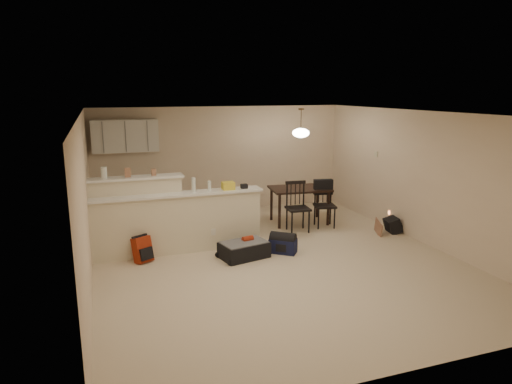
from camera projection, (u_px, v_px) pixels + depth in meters
name	position (u px, v px, depth m)	size (l,w,h in m)	color
room	(275.00, 189.00, 7.67)	(7.00, 7.02, 2.50)	beige
breakfast_bar	(163.00, 219.00, 8.15)	(3.08, 0.58, 1.39)	beige
upper_cabinets	(125.00, 136.00, 9.88)	(1.40, 0.34, 0.70)	white
kitchen_counter	(139.00, 201.00, 10.14)	(1.80, 0.60, 0.90)	white
thermostat	(376.00, 154.00, 10.00)	(0.02, 0.12, 0.12)	beige
jar	(104.00, 173.00, 7.78)	(0.10, 0.10, 0.20)	silver
cereal_box	(128.00, 173.00, 7.91)	(0.10, 0.07, 0.16)	#A57155
small_box	(154.00, 172.00, 8.06)	(0.08, 0.06, 0.12)	#A57155
bottle_a	(194.00, 185.00, 8.12)	(0.07, 0.07, 0.26)	silver
bottle_b	(210.00, 186.00, 8.22)	(0.06, 0.06, 0.18)	silver
bag_lump	(228.00, 186.00, 8.33)	(0.22, 0.18, 0.14)	#A57155
pouch	(244.00, 186.00, 8.44)	(0.12, 0.10, 0.08)	#A57155
dining_table	(300.00, 192.00, 9.96)	(1.34, 0.97, 0.79)	black
pendant_lamp	(301.00, 132.00, 9.68)	(0.36, 0.36, 0.62)	brown
dining_chair_near	(298.00, 207.00, 9.37)	(0.45, 0.43, 1.03)	black
dining_chair_far	(325.00, 205.00, 9.70)	(0.43, 0.41, 0.98)	black
suitcase	(244.00, 250.00, 7.97)	(0.80, 0.52, 0.27)	black
red_backpack	(142.00, 250.00, 7.75)	(0.29, 0.18, 0.43)	#9E2811
navy_duffel	(283.00, 246.00, 8.20)	(0.48, 0.26, 0.26)	#12173A
black_daypack	(393.00, 225.00, 9.38)	(0.34, 0.24, 0.30)	black
cardboard_sheet	(378.00, 228.00, 9.22)	(0.38, 0.02, 0.29)	#A57155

